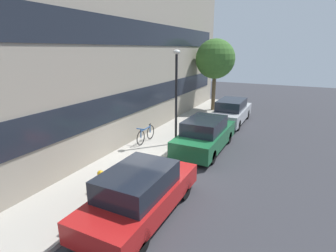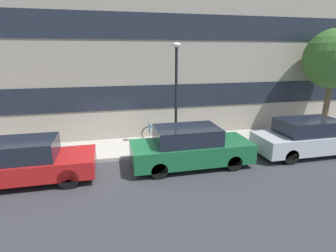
{
  "view_description": "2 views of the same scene",
  "coord_description": "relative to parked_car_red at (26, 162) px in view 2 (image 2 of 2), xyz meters",
  "views": [
    {
      "loc": [
        -8.59,
        -4.53,
        4.48
      ],
      "look_at": [
        1.64,
        0.51,
        1.11
      ],
      "focal_mm": 28.0,
      "sensor_mm": 36.0,
      "label": 1
    },
    {
      "loc": [
        -0.55,
        -9.65,
        4.09
      ],
      "look_at": [
        1.8,
        0.46,
        1.16
      ],
      "focal_mm": 28.0,
      "sensor_mm": 36.0,
      "label": 2
    }
  ],
  "objects": [
    {
      "name": "fire_hydrant",
      "position": [
        0.34,
        1.66,
        -0.21
      ],
      "size": [
        0.5,
        0.28,
        0.72
      ],
      "color": "gold",
      "rests_on": "sidewalk_strip"
    },
    {
      "name": "parked_car_silver",
      "position": [
        10.64,
        0.0,
        0.02
      ],
      "size": [
        4.58,
        1.65,
        1.5
      ],
      "color": "#B2B5BA",
      "rests_on": "ground_plane"
    },
    {
      "name": "lamp_post",
      "position": [
        5.35,
        1.38,
        2.12
      ],
      "size": [
        0.32,
        0.32,
        4.31
      ],
      "color": "black",
      "rests_on": "sidewalk_strip"
    },
    {
      "name": "bicycle",
      "position": [
        4.91,
        2.78,
        -0.17
      ],
      "size": [
        1.66,
        0.44,
        0.8
      ],
      "rotation": [
        0.0,
        0.0,
        3.17
      ],
      "color": "black",
      "rests_on": "sidewalk_strip"
    },
    {
      "name": "sidewalk_strip",
      "position": [
        3.24,
        2.24,
        -0.64
      ],
      "size": [
        28.0,
        2.38,
        0.14
      ],
      "color": "#A8A399",
      "rests_on": "ground_plane"
    },
    {
      "name": "rowhouse_facade",
      "position": [
        3.24,
        3.87,
        4.01
      ],
      "size": [
        28.0,
        1.02,
        9.43
      ],
      "color": "gray",
      "rests_on": "ground_plane"
    },
    {
      "name": "ground_plane",
      "position": [
        3.24,
        1.05,
        -0.71
      ],
      "size": [
        56.0,
        56.0,
        0.0
      ],
      "primitive_type": "plane",
      "color": "#333338"
    },
    {
      "name": "parked_car_green",
      "position": [
        5.53,
        0.0,
        0.02
      ],
      "size": [
        4.38,
        1.7,
        1.51
      ],
      "color": "#195B33",
      "rests_on": "ground_plane"
    },
    {
      "name": "street_tree",
      "position": [
        13.14,
        1.94,
        3.07
      ],
      "size": [
        2.77,
        2.77,
        5.04
      ],
      "color": "brown",
      "rests_on": "sidewalk_strip"
    },
    {
      "name": "parked_car_red",
      "position": [
        0.0,
        0.0,
        0.0
      ],
      "size": [
        4.19,
        1.7,
        1.43
      ],
      "color": "#AD1919",
      "rests_on": "ground_plane"
    }
  ]
}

